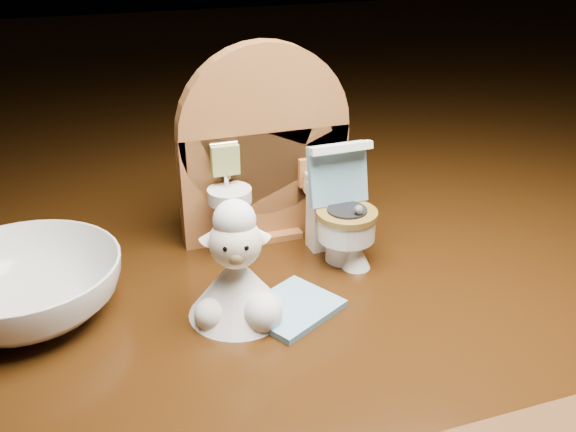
% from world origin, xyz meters
% --- Properties ---
extents(backdrop_panel, '(0.13, 0.05, 0.15)m').
position_xyz_m(backdrop_panel, '(-0.00, 0.06, 0.07)').
color(backdrop_panel, '#9D5F2E').
rests_on(backdrop_panel, ground).
extents(toy_toilet, '(0.05, 0.06, 0.09)m').
position_xyz_m(toy_toilet, '(0.04, 0.02, 0.03)').
color(toy_toilet, white).
rests_on(toy_toilet, ground).
extents(bath_mat, '(0.07, 0.07, 0.00)m').
position_xyz_m(bath_mat, '(-0.02, -0.04, 0.00)').
color(bath_mat, '#72A6C2').
rests_on(bath_mat, ground).
extents(toilet_brush, '(0.02, 0.02, 0.05)m').
position_xyz_m(toilet_brush, '(0.05, -0.01, 0.01)').
color(toilet_brush, white).
rests_on(toilet_brush, ground).
extents(plush_lamb, '(0.06, 0.06, 0.08)m').
position_xyz_m(plush_lamb, '(-0.05, -0.04, 0.03)').
color(plush_lamb, white).
rests_on(plush_lamb, ground).
extents(ceramic_bowl, '(0.14, 0.14, 0.04)m').
position_xyz_m(ceramic_bowl, '(-0.17, 0.01, 0.02)').
color(ceramic_bowl, white).
rests_on(ceramic_bowl, ground).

